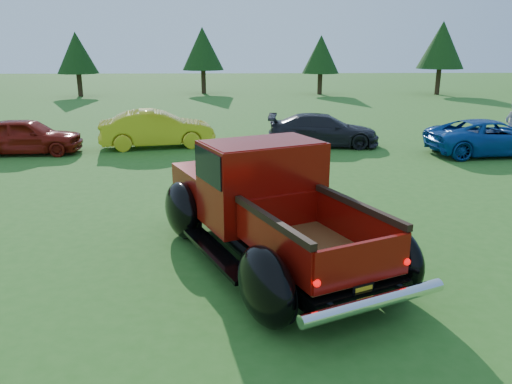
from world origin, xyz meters
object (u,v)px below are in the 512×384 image
(show_car_yellow, at_px, (157,129))
(pickup_truck, at_px, (261,201))
(tree_mid_right, at_px, (321,55))
(tree_mid_left, at_px, (203,49))
(tree_east, at_px, (442,45))
(tree_west, at_px, (77,53))
(show_car_grey, at_px, (323,130))
(show_car_blue, at_px, (491,137))
(show_car_red, at_px, (26,136))
(spectator, at_px, (512,126))

(show_car_yellow, bearing_deg, pickup_truck, -172.59)
(tree_mid_right, bearing_deg, tree_mid_left, 173.66)
(tree_east, relative_size, show_car_yellow, 1.30)
(tree_mid_left, relative_size, pickup_truck, 0.84)
(pickup_truck, bearing_deg, tree_mid_left, 71.59)
(show_car_yellow, bearing_deg, tree_west, 12.61)
(show_car_grey, bearing_deg, tree_east, -24.69)
(tree_west, bearing_deg, show_car_blue, -45.96)
(tree_mid_right, bearing_deg, show_car_grey, -98.53)
(show_car_yellow, bearing_deg, show_car_red, 92.34)
(show_car_yellow, distance_m, show_car_grey, 6.22)
(tree_mid_left, distance_m, show_car_yellow, 21.62)
(tree_mid_left, xyz_separation_m, tree_mid_right, (9.00, -1.00, -0.41))
(show_car_red, height_order, show_car_grey, show_car_red)
(pickup_truck, relative_size, show_car_red, 1.61)
(tree_mid_left, xyz_separation_m, spectator, (12.62, -22.38, -2.51))
(tree_mid_left, distance_m, show_car_blue, 26.04)
(tree_west, xyz_separation_m, show_car_grey, (14.94, -19.41, -2.51))
(tree_west, bearing_deg, tree_mid_left, 12.53)
(tree_west, bearing_deg, show_car_grey, -52.41)
(tree_east, bearing_deg, show_car_yellow, -132.49)
(tree_west, xyz_separation_m, tree_mid_right, (18.00, 1.00, -0.14))
(show_car_red, bearing_deg, tree_west, 9.26)
(tree_mid_right, distance_m, show_car_grey, 20.77)
(tree_mid_left, xyz_separation_m, show_car_blue, (11.50, -23.20, -2.77))
(tree_mid_left, xyz_separation_m, show_car_yellow, (-0.27, -21.45, -2.70))
(show_car_yellow, distance_m, show_car_blue, 11.90)
(tree_mid_left, relative_size, tree_mid_right, 1.14)
(show_car_red, height_order, show_car_yellow, show_car_yellow)
(show_car_grey, xyz_separation_m, spectator, (6.68, -0.98, 0.28))
(show_car_red, distance_m, spectator, 17.27)
(tree_east, xyz_separation_m, show_car_red, (-22.64, -21.03, -3.02))
(show_car_yellow, bearing_deg, show_car_grey, -101.20)
(show_car_yellow, bearing_deg, spectator, -105.71)
(tree_mid_left, relative_size, show_car_yellow, 1.20)
(tree_west, xyz_separation_m, show_car_yellow, (8.73, -19.45, -2.42))
(tree_west, xyz_separation_m, pickup_truck, (12.17, -29.48, -2.12))
(tree_west, height_order, show_car_yellow, tree_west)
(show_car_blue, relative_size, spectator, 2.49)
(show_car_blue, bearing_deg, spectator, -58.79)
(tree_west, xyz_separation_m, tree_mid_left, (9.00, 2.00, 0.27))
(tree_west, relative_size, spectator, 2.62)
(show_car_blue, bearing_deg, tree_west, 39.42)
(show_car_grey, height_order, spectator, spectator)
(tree_mid_right, height_order, pickup_truck, tree_mid_right)
(pickup_truck, bearing_deg, show_car_blue, 20.68)
(tree_west, bearing_deg, tree_mid_right, 3.18)
(tree_east, xyz_separation_m, show_car_grey, (-12.06, -19.91, -3.06))
(tree_east, height_order, show_car_yellow, tree_east)
(pickup_truck, height_order, show_car_blue, pickup_truck)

